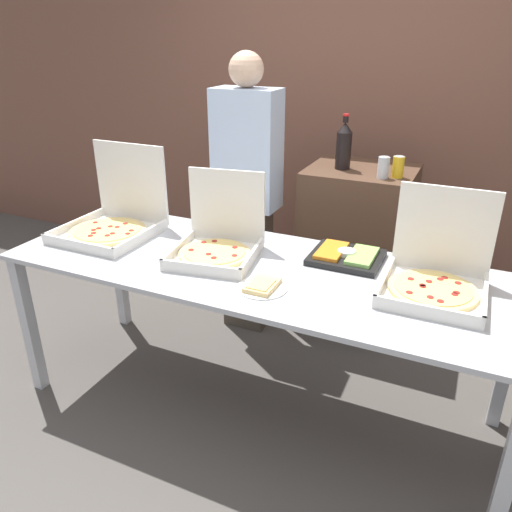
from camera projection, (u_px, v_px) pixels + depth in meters
The scene contains 13 objects.
ground_plane at pixel (256, 403), 2.75m from camera, with size 16.00×16.00×0.00m, color #514C47.
brick_wall_behind at pixel (355, 103), 3.58m from camera, with size 10.00×0.06×2.80m.
buffet_table at pixel (256, 282), 2.44m from camera, with size 2.47×0.86×0.84m.
pizza_box_near_left at pixel (218, 242), 2.48m from camera, with size 0.46×0.47×0.40m.
pizza_box_far_right at pixel (436, 275), 2.14m from camera, with size 0.43×0.44×0.42m.
pizza_box_near_right at pixel (113, 219), 2.76m from camera, with size 0.47×0.49×0.47m.
paper_plate_front_right at pixel (262, 286), 2.18m from camera, with size 0.22×0.22×0.03m.
veggie_tray at pixel (346, 256), 2.45m from camera, with size 0.34×0.29×0.05m.
sideboard_podium at pixel (355, 250), 3.31m from camera, with size 0.65×0.58×1.10m.
soda_bottle at pixel (344, 145), 3.02m from camera, with size 0.09×0.09×0.33m.
soda_can_silver at pixel (383, 167), 2.86m from camera, with size 0.07×0.07×0.12m.
soda_can_colored at pixel (398, 167), 2.87m from camera, with size 0.07×0.07×0.12m.
person_guest_plaid at pixel (247, 195), 3.14m from camera, with size 0.40×0.22×1.78m.
Camera 1 is at (0.91, -1.97, 1.87)m, focal length 35.00 mm.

